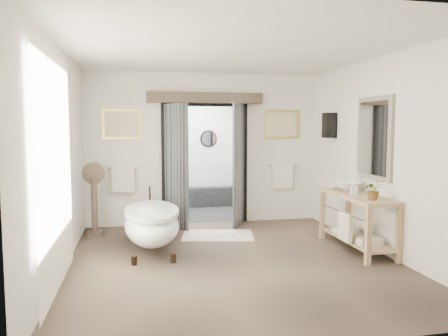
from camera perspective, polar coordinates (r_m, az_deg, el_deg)
The scene contains 13 objects.
ground_plane at distance 6.25m, azimuth 1.10°, elevation -11.99°, with size 5.00×5.00×0.00m, color brown.
room_shell at distance 5.84m, azimuth 1.06°, elevation 5.30°, with size 4.52×5.02×2.91m.
shower_room at distance 9.95m, azimuth -3.84°, elevation -0.21°, with size 2.22×2.01×2.51m.
back_wall_dressing at distance 8.25m, azimuth -2.35°, elevation 3.24°, with size 3.82×0.76×2.52m.
clawfoot_tub at distance 6.69m, azimuth -9.42°, elevation -7.11°, with size 0.80×1.80×0.88m.
vanity at distance 6.94m, azimuth 16.86°, elevation -6.17°, with size 0.57×1.60×0.85m.
pedestal_mirror at distance 7.77m, azimuth -16.58°, elevation -4.62°, with size 0.38×0.24×1.28m.
rug at distance 7.61m, azimuth -0.82°, elevation -8.78°, with size 1.20×0.80×0.01m, color beige.
slippers at distance 7.62m, azimuth 0.25°, elevation -8.52°, with size 0.36×0.26×0.05m.
basin at distance 7.17m, azimuth 15.70°, elevation -2.36°, with size 0.45×0.45×0.16m, color white.
plant at distance 6.44m, azimuth 18.96°, elevation -2.71°, with size 0.26×0.23×0.29m, color gray.
soap_bottle_a at distance 6.84m, azimuth 16.61°, elevation -2.53°, with size 0.09×0.09×0.21m, color gray.
soap_bottle_b at distance 7.49m, azimuth 14.21°, elevation -1.89°, with size 0.14×0.14×0.18m, color gray.
Camera 1 is at (-1.29, -5.83, 1.86)m, focal length 35.00 mm.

